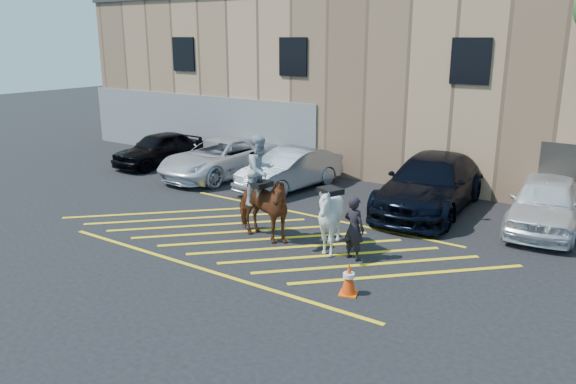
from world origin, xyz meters
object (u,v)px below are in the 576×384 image
Objects in this scene: car_blue_suv at (431,184)px; traffic_cone at (349,279)px; car_silver_sedan at (290,169)px; mounted_bay at (261,199)px; saddled_white at (330,218)px; car_black_suv at (159,149)px; car_white_suv at (545,203)px; handler at (354,228)px; car_white_pickup at (220,158)px.

traffic_cone is at bearing -87.24° from car_blue_suv.
mounted_bay is (2.34, -4.81, 0.44)m from car_silver_sedan.
car_blue_suv is at bearing 12.24° from car_silver_sedan.
mounted_bay reaches higher than saddled_white.
saddled_white is at bearing -102.72° from car_blue_suv.
car_black_suv is 0.92× the size of car_white_suv.
handler is at bearing -3.21° from saddled_white.
traffic_cone is at bearing -32.63° from car_white_pickup.
mounted_bay is at bearing -56.71° from car_silver_sedan.
car_white_suv is 2.16× the size of saddled_white.
saddled_white reaches higher than car_silver_sedan.
car_white_pickup is 9.63m from handler.
car_black_suv is 14.38m from traffic_cone.
mounted_bay is at bearing -38.10° from car_white_pickup.
saddled_white is at bearing 7.46° from handler.
mounted_bay is 3.96× the size of traffic_cone.
car_white_suv is at bearing 50.79° from saddled_white.
car_silver_sedan is 6.87m from handler.
car_silver_sedan is at bearing 133.61° from saddled_white.
handler is at bearing 3.95° from mounted_bay.
mounted_bay is at bearing -122.04° from car_blue_suv.
car_silver_sedan is 0.74× the size of car_blue_suv.
car_white_suv reaches higher than car_silver_sedan.
traffic_cone is at bearing -115.59° from car_white_suv.
saddled_white is (2.03, 0.23, -0.23)m from mounted_bay.
car_white_suv is 6.24× the size of traffic_cone.
car_white_pickup is at bearing -18.11° from handler.
mounted_bay reaches higher than car_blue_suv.
mounted_bay is at bearing -144.60° from car_white_suv.
car_silver_sedan is 5.15m from car_blue_suv.
handler is 2.07m from traffic_cone.
car_white_pickup is 7.48m from mounted_bay.
car_white_pickup reaches higher than traffic_cone.
handler is (-3.44, -5.13, 0.03)m from car_white_suv.
saddled_white reaches higher than handler.
car_blue_suv is (8.49, 0.42, 0.12)m from car_white_pickup.
saddled_white is (11.23, -4.63, 0.22)m from car_black_suv.
car_silver_sedan is at bearing 115.92° from mounted_bay.
car_white_pickup is (3.51, -0.03, 0.03)m from car_black_suv.
saddled_white is at bearing -28.59° from car_white_pickup.
mounted_bay reaches higher than car_white_pickup.
car_blue_suv is at bearing -79.92° from handler.
car_blue_suv is 1.31× the size of car_white_suv.
car_silver_sedan is 2.10× the size of saddled_white.
handler is at bearing -19.25° from car_black_suv.
saddled_white is at bearing -20.31° from car_black_suv.
saddled_white reaches higher than car_white_suv.
car_white_pickup is 2.54× the size of saddled_white.
car_blue_suv is 6.96m from traffic_cone.
car_white_suv is 6.58m from saddled_white.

